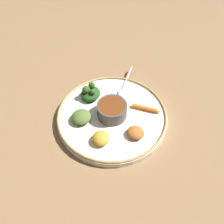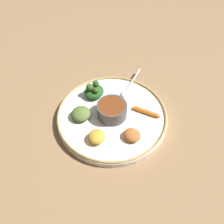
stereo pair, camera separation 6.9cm
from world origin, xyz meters
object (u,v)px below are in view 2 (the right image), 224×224
at_px(center_bowl, 112,110).
at_px(carrot_near_spoon, 147,112).
at_px(greens_pile, 94,91).
at_px(spoon, 129,87).

bearing_deg(center_bowl, carrot_near_spoon, 126.82).
height_order(greens_pile, carrot_near_spoon, greens_pile).
relative_size(spoon, carrot_near_spoon, 1.65).
xyz_separation_m(greens_pile, carrot_near_spoon, (-0.03, 0.19, -0.01)).
height_order(spoon, carrot_near_spoon, carrot_near_spoon).
relative_size(center_bowl, carrot_near_spoon, 0.98).
distance_m(spoon, carrot_near_spoon, 0.13).
xyz_separation_m(center_bowl, greens_pile, (-0.04, -0.10, -0.01)).
distance_m(center_bowl, spoon, 0.14).
xyz_separation_m(spoon, carrot_near_spoon, (0.07, 0.11, 0.00)).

